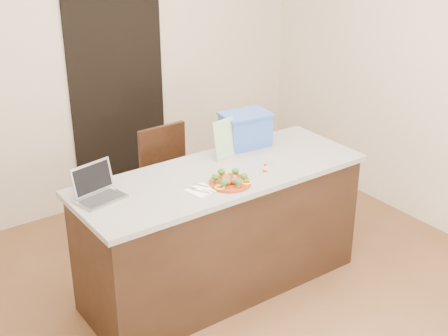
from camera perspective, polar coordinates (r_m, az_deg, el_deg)
ground at (r=4.55m, az=1.60°, el=-12.07°), size 4.00×4.00×0.00m
room_shell at (r=3.81m, az=1.88°, el=7.90°), size 4.00×4.00×4.00m
doorway at (r=5.67m, az=-9.65°, el=6.59°), size 0.90×0.02×2.00m
island at (r=4.46m, az=-0.27°, el=-5.74°), size 2.06×0.76×0.92m
plate at (r=4.08m, az=0.52°, el=-1.35°), size 0.28×0.28×0.02m
meatballs at (r=4.06m, az=0.53°, el=-1.05°), size 0.11×0.11×0.04m
broccoli at (r=4.06m, az=0.53°, el=-0.80°), size 0.21×0.24×0.04m
pepper_rings at (r=4.07m, az=0.52°, el=-1.23°), size 0.25×0.24×0.01m
napkin at (r=4.00m, az=-2.10°, el=-2.04°), size 0.18×0.18×0.01m
fork at (r=3.99m, az=-2.42°, el=-1.98°), size 0.08×0.16×0.00m
knife at (r=4.00m, az=-1.60°, el=-1.93°), size 0.07×0.19×0.01m
yogurt_bottle at (r=4.23m, az=3.79°, el=-0.14°), size 0.03×0.03×0.07m
laptop at (r=3.97m, az=-11.57°, el=-1.88°), size 0.33×0.29×0.21m
leaflet at (r=4.43m, az=0.08°, el=2.70°), size 0.20×0.08×0.28m
blue_box at (r=4.65m, az=1.96°, el=3.57°), size 0.38×0.29×0.26m
chair at (r=5.08m, az=-4.98°, el=-0.85°), size 0.43×0.43×0.95m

